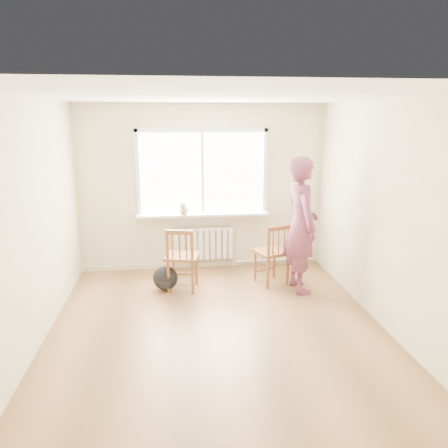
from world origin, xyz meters
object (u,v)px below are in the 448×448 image
object	(u,v)px
chair_left	(182,259)
cat	(184,209)
backpack	(165,278)
chair_right	(273,254)
person	(301,225)

from	to	relation	value
chair_left	cat	world-z (taller)	cat
chair_left	backpack	world-z (taller)	chair_left
chair_left	cat	distance (m)	0.99
chair_right	backpack	world-z (taller)	chair_right
chair_left	person	world-z (taller)	person
chair_right	person	xyz separation A→B (m)	(0.33, -0.25, 0.50)
cat	backpack	size ratio (longest dim) A/B	1.02
backpack	person	bearing A→B (deg)	-6.05
chair_left	chair_right	distance (m)	1.38
chair_right	person	bearing A→B (deg)	121.77
chair_left	person	size ratio (longest dim) A/B	0.48
cat	backpack	xyz separation A→B (m)	(-0.31, -0.78, -0.87)
backpack	chair_right	bearing A→B (deg)	1.56
cat	chair_left	bearing A→B (deg)	-85.30
person	backpack	size ratio (longest dim) A/B	5.39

